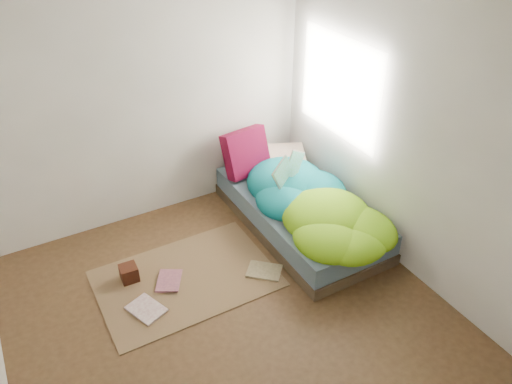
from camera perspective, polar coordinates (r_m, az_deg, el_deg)
ground at (r=4.45m, az=-3.32°, el=-13.49°), size 3.50×3.50×0.00m
room_walls at (r=3.45m, az=-4.05°, el=5.35°), size 3.54×3.54×2.62m
bed at (r=5.27m, az=4.98°, el=-2.37°), size 1.00×2.00×0.34m
duvet at (r=4.93m, az=6.58°, el=-0.46°), size 0.96×1.84×0.34m
rug at (r=4.77m, az=-7.97°, el=-9.76°), size 1.60×1.10×0.01m
pillow_floral at (r=5.73m, az=2.41°, el=3.82°), size 0.74×0.62×0.14m
pillow_magenta at (r=5.48m, az=-1.15°, el=4.54°), size 0.52×0.23×0.50m
open_book at (r=4.92m, az=3.87°, el=3.72°), size 0.43×0.24×0.26m
wooden_box at (r=4.80m, az=-14.31°, el=-8.96°), size 0.16×0.16×0.15m
floor_book_a at (r=4.49m, az=-13.58°, el=-13.74°), size 0.33×0.38×0.02m
floor_book_b at (r=4.76m, az=-11.22°, el=-9.93°), size 0.33×0.36×0.03m
floor_book_c at (r=4.69m, az=0.65°, el=-9.95°), size 0.39×0.38×0.02m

